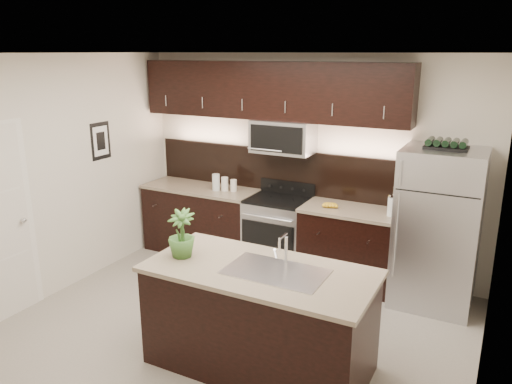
% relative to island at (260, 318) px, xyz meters
% --- Properties ---
extents(ground, '(4.50, 4.50, 0.00)m').
position_rel_island_xyz_m(ground, '(-0.50, 0.30, -0.47)').
color(ground, gray).
rests_on(ground, ground).
extents(room_walls, '(4.52, 4.02, 2.71)m').
position_rel_island_xyz_m(room_walls, '(-0.61, 0.26, 1.22)').
color(room_walls, beige).
rests_on(room_walls, ground).
extents(counter_run, '(3.51, 0.65, 0.94)m').
position_rel_island_xyz_m(counter_run, '(-0.95, 1.99, -0.00)').
color(counter_run, black).
rests_on(counter_run, ground).
extents(upper_fixtures, '(3.49, 0.40, 1.66)m').
position_rel_island_xyz_m(upper_fixtures, '(-0.93, 2.13, 1.67)').
color(upper_fixtures, black).
rests_on(upper_fixtures, counter_run).
extents(island, '(1.96, 0.96, 0.94)m').
position_rel_island_xyz_m(island, '(0.00, 0.00, 0.00)').
color(island, black).
rests_on(island, ground).
extents(sink_faucet, '(0.84, 0.50, 0.28)m').
position_rel_island_xyz_m(sink_faucet, '(0.15, 0.01, 0.48)').
color(sink_faucet, silver).
rests_on(sink_faucet, island).
extents(refrigerator, '(0.84, 0.76, 1.75)m').
position_rel_island_xyz_m(refrigerator, '(1.17, 1.93, 0.40)').
color(refrigerator, '#B2B2B7').
rests_on(refrigerator, ground).
extents(wine_rack, '(0.43, 0.27, 0.10)m').
position_rel_island_xyz_m(wine_rack, '(1.17, 1.93, 1.32)').
color(wine_rack, black).
rests_on(wine_rack, refrigerator).
extents(plant, '(0.29, 0.29, 0.43)m').
position_rel_island_xyz_m(plant, '(-0.74, -0.08, 0.69)').
color(plant, '#386528').
rests_on(plant, island).
extents(canisters, '(0.32, 0.16, 0.22)m').
position_rel_island_xyz_m(canisters, '(-1.55, 1.96, 0.56)').
color(canisters, silver).
rests_on(canisters, counter_run).
extents(french_press, '(0.11, 0.11, 0.33)m').
position_rel_island_xyz_m(french_press, '(0.67, 1.94, 0.59)').
color(french_press, silver).
rests_on(french_press, counter_run).
extents(bananas, '(0.22, 0.19, 0.06)m').
position_rel_island_xyz_m(bananas, '(-0.09, 1.91, 0.50)').
color(bananas, gold).
rests_on(bananas, counter_run).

